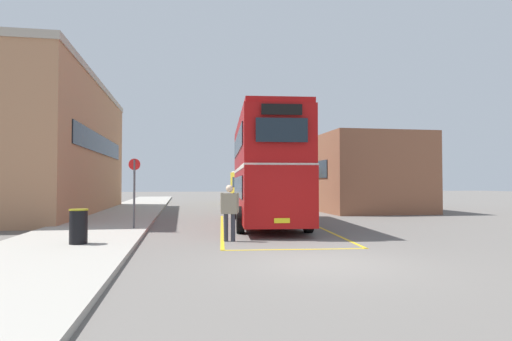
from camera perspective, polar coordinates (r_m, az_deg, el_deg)
ground_plane at (r=24.29m, az=-2.24°, el=-6.06°), size 135.60×135.60×0.00m
sidewalk_left at (r=26.67m, az=-16.98°, el=-5.44°), size 4.00×57.60×0.14m
brick_building_left at (r=28.49m, az=-26.69°, el=2.80°), size 6.86×18.41×7.98m
depot_building_right at (r=33.41m, az=10.96°, el=-0.57°), size 6.37×17.03×4.96m
double_decker_bus at (r=19.09m, az=1.30°, el=0.29°), size 3.47×10.43×4.75m
single_deck_bus at (r=38.68m, az=-0.11°, el=-2.00°), size 3.55×9.30×3.02m
pedestrian_boarding at (r=13.67m, az=-3.55°, el=-5.05°), size 0.58×0.36×1.80m
litter_bin at (r=13.14m, az=-22.61°, el=-6.90°), size 0.52×0.52×0.98m
bus_stop_sign at (r=16.91m, az=-15.94°, el=-2.03°), size 0.44×0.08×2.65m
bay_marking_yellow at (r=17.29m, az=2.27°, el=-7.83°), size 5.27×12.61×0.01m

